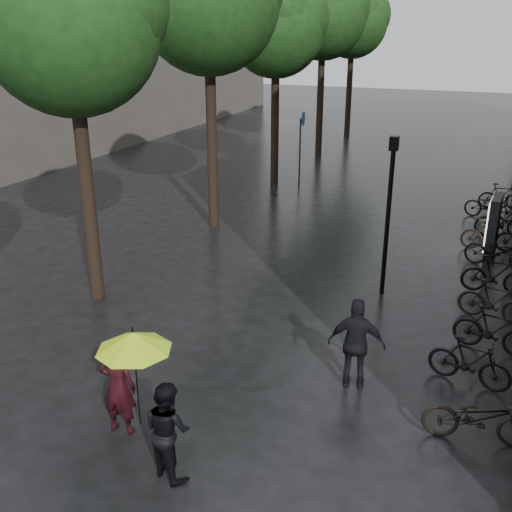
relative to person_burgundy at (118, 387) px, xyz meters
The scene contains 10 objects.
bg_building 33.54m from the person_burgundy, 130.38° to the left, with size 16.00×30.00×14.00m, color #47423D.
street_trees 14.53m from the person_burgundy, 104.42° to the left, with size 4.33×34.03×8.91m.
person_burgundy is the anchor object (origin of this frame).
person_black 1.34m from the person_burgundy, 24.98° to the right, with size 0.74×0.58×1.53m, color black.
lime_umbrella 1.34m from the person_burgundy, 30.44° to the right, with size 1.11×1.11×1.63m.
pedestrian_walking 4.16m from the person_burgundy, 40.24° to the left, with size 1.01×0.42×1.73m, color black.
parked_bicycles 10.28m from the person_burgundy, 58.93° to the left, with size 2.21×14.56×0.97m.
ad_lightbox 11.79m from the person_burgundy, 63.90° to the left, with size 0.27×1.16×1.74m.
lamp_post 7.62m from the person_burgundy, 67.48° to the left, with size 0.20×0.20×3.83m.
cycle_sign 16.12m from the person_burgundy, 97.92° to the left, with size 0.16×0.55×3.00m.
Camera 1 is at (4.40, -3.73, 6.16)m, focal length 42.00 mm.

